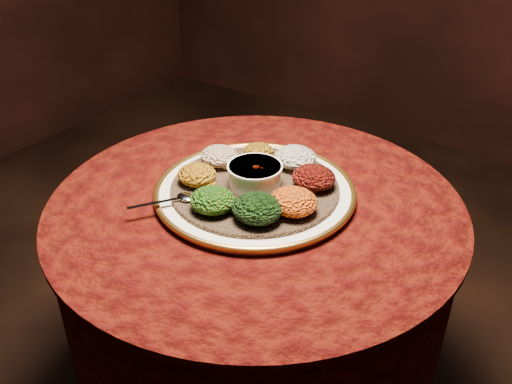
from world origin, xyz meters
The scene contains 13 objects.
table centered at (0.00, 0.00, 0.55)m, with size 0.96×0.96×0.73m.
platter centered at (-0.02, 0.02, 0.75)m, with size 0.58×0.58×0.02m.
injera centered at (-0.02, 0.02, 0.76)m, with size 0.39×0.39×0.01m, color brown.
stew_bowl centered at (-0.02, 0.02, 0.79)m, with size 0.13×0.13×0.05m.
spoon centered at (-0.12, -0.12, 0.77)m, with size 0.10×0.13×0.01m.
portion_ayib centered at (0.01, 0.15, 0.79)m, with size 0.10×0.10×0.05m, color white.
portion_kitfo centered at (0.10, 0.09, 0.79)m, with size 0.10×0.10×0.05m, color black.
portion_tikil centered at (0.11, -0.02, 0.79)m, with size 0.11×0.10×0.05m, color #BD710F.
portion_gomen centered at (0.06, -0.09, 0.79)m, with size 0.11×0.10×0.05m, color black.
portion_mixveg centered at (-0.03, -0.11, 0.79)m, with size 0.10×0.10×0.05m, color #9A3809.
portion_kik centered at (-0.13, -0.04, 0.78)m, with size 0.09×0.09×0.04m, color #BD7C10.
portion_timatim centered at (-0.15, 0.06, 0.78)m, with size 0.09×0.09×0.05m, color maroon.
portion_shiro centered at (-0.08, 0.14, 0.78)m, with size 0.08×0.07×0.04m, color #A26A13.
Camera 1 is at (0.62, -0.91, 1.45)m, focal length 40.00 mm.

